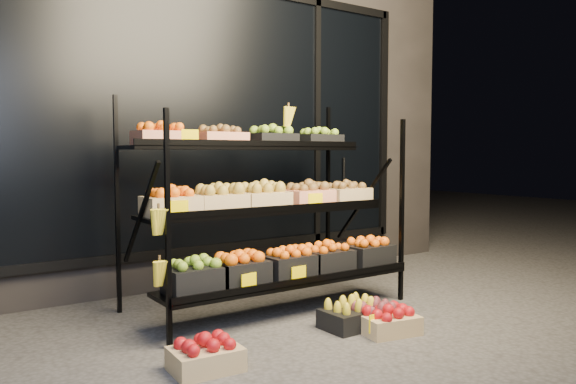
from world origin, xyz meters
TOP-DOWN VIEW (x-y plane):
  - ground at (0.00, 0.00)m, footprint 24.00×24.00m
  - building at (0.00, 2.59)m, footprint 6.00×2.08m
  - display_rack at (-0.01, 0.60)m, footprint 2.18×1.02m
  - tag_floor_b at (0.19, -0.40)m, footprint 0.13×0.01m
  - floor_crate_left at (-1.00, -0.27)m, footprint 0.40×0.31m
  - floor_crate_midleft at (0.18, -0.15)m, footprint 0.40×0.30m
  - floor_crate_midright at (0.32, -0.40)m, footprint 0.41×0.34m
  - floor_crate_right at (0.31, -0.25)m, footprint 0.41×0.35m

SIDE VIEW (x-z plane):
  - ground at x=0.00m, z-range 0.00..0.00m
  - tag_floor_b at x=0.19m, z-range 0.00..0.12m
  - floor_crate_right at x=0.31m, z-range -0.01..0.18m
  - floor_crate_midright at x=0.32m, z-range -0.01..0.19m
  - floor_crate_left at x=-1.00m, z-range -0.01..0.19m
  - floor_crate_midleft at x=0.18m, z-range -0.01..0.19m
  - display_rack at x=-0.01m, z-range -0.08..1.65m
  - building at x=0.00m, z-range 0.00..3.50m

